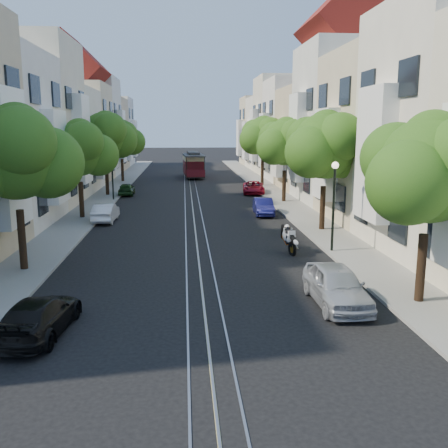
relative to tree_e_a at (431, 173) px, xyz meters
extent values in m
plane|color=black|center=(-7.26, 31.02, -4.40)|extent=(200.00, 200.00, 0.00)
cube|color=gray|center=(-0.01, 31.02, -4.34)|extent=(2.50, 80.00, 0.12)
cube|color=gray|center=(-14.51, 31.02, -4.34)|extent=(2.50, 80.00, 0.12)
cube|color=gray|center=(-7.81, 31.02, -4.39)|extent=(0.06, 80.00, 0.02)
cube|color=gray|center=(-7.26, 31.02, -4.39)|extent=(0.06, 80.00, 0.02)
cube|color=gray|center=(-6.71, 31.02, -4.39)|extent=(0.06, 80.00, 0.02)
cube|color=tan|center=(-7.26, 31.02, -4.40)|extent=(0.08, 80.00, 0.01)
cube|color=white|center=(0.94, 7.02, 0.22)|extent=(0.90, 3.04, 6.05)
cube|color=beige|center=(4.74, 15.02, 0.60)|extent=(7.00, 8.00, 10.00)
cube|color=white|center=(0.94, 15.02, -0.20)|extent=(0.90, 3.04, 5.50)
cube|color=silver|center=(4.74, 23.02, 1.60)|extent=(7.00, 8.00, 12.00)
cube|color=white|center=(0.94, 23.02, 0.64)|extent=(0.90, 3.04, 6.60)
cube|color=#C6B28C|center=(4.74, 31.02, 0.10)|extent=(7.00, 8.00, 9.00)
cube|color=white|center=(0.94, 31.02, -0.62)|extent=(0.90, 3.04, 4.95)
cube|color=white|center=(4.74, 39.02, 0.85)|extent=(7.00, 8.00, 10.50)
cube|color=white|center=(0.94, 39.02, 0.01)|extent=(0.90, 3.04, 5.78)
cube|color=beige|center=(4.74, 47.02, 1.35)|extent=(7.00, 8.00, 11.50)
cube|color=white|center=(0.94, 47.02, 0.43)|extent=(0.90, 3.04, 6.32)
cube|color=silver|center=(4.74, 55.02, 0.35)|extent=(7.00, 8.00, 9.50)
cube|color=white|center=(0.94, 55.02, -0.41)|extent=(0.90, 3.04, 5.23)
cube|color=beige|center=(4.74, 63.02, 0.60)|extent=(7.00, 8.00, 10.00)
cube|color=white|center=(0.94, 63.02, -0.20)|extent=(0.90, 3.04, 5.50)
cube|color=white|center=(-15.46, 7.02, 0.13)|extent=(0.90, 3.04, 5.93)
cube|color=white|center=(-15.46, 15.02, -0.28)|extent=(0.90, 3.04, 5.39)
cube|color=beige|center=(-19.26, 23.02, 1.48)|extent=(7.00, 8.00, 11.76)
cube|color=white|center=(-15.46, 23.02, 0.54)|extent=(0.90, 3.04, 6.47)
cube|color=silver|center=(-19.26, 31.02, 0.01)|extent=(7.00, 8.00, 8.82)
cube|color=white|center=(-15.46, 31.02, -0.69)|extent=(0.90, 3.04, 4.85)
cube|color=beige|center=(-19.26, 39.02, 0.75)|extent=(7.00, 8.00, 10.29)
cube|color=white|center=(-15.46, 39.02, -0.08)|extent=(0.90, 3.04, 5.66)
cube|color=silver|center=(-19.26, 47.02, 1.24)|extent=(7.00, 8.00, 11.27)
cube|color=white|center=(-15.46, 47.02, 0.34)|extent=(0.90, 3.04, 6.20)
cube|color=#C6B28C|center=(-19.26, 55.02, 0.26)|extent=(7.00, 8.00, 9.31)
cube|color=white|center=(-15.46, 55.02, -0.49)|extent=(0.90, 3.04, 5.12)
cube|color=white|center=(-19.26, 63.02, 0.50)|extent=(7.00, 8.00, 9.80)
cube|color=white|center=(-15.46, 63.02, -0.28)|extent=(0.90, 3.04, 5.39)
cylinder|color=black|center=(-0.06, 0.02, -3.14)|extent=(0.30, 0.30, 2.27)
sphere|color=#265415|center=(-0.06, 0.02, 0.08)|extent=(3.38, 3.38, 3.38)
sphere|color=#265415|center=(-1.01, -0.68, -0.22)|extent=(2.64, 2.64, 2.64)
sphere|color=#265415|center=(0.04, 0.12, 0.98)|extent=(2.03, 2.03, 2.03)
cylinder|color=black|center=(-0.06, 12.02, -3.05)|extent=(0.30, 0.30, 2.45)
sphere|color=#265415|center=(-0.06, 12.02, 0.41)|extent=(3.64, 3.64, 3.64)
sphere|color=#265415|center=(1.04, 12.52, 0.01)|extent=(2.91, 2.91, 2.91)
sphere|color=#265415|center=(-1.01, 11.32, 0.11)|extent=(2.84, 2.84, 2.84)
sphere|color=#265415|center=(0.04, 12.12, 1.31)|extent=(2.18, 2.18, 2.18)
cylinder|color=black|center=(-0.06, 23.02, -3.09)|extent=(0.30, 0.30, 2.38)
sphere|color=#265415|center=(-0.06, 23.02, 0.28)|extent=(3.54, 3.54, 3.54)
sphere|color=#265415|center=(1.04, 23.52, -0.12)|extent=(2.83, 2.83, 2.83)
sphere|color=#265415|center=(-1.01, 22.32, -0.02)|extent=(2.76, 2.76, 2.76)
sphere|color=#265415|center=(0.04, 23.12, 1.18)|extent=(2.12, 2.12, 2.12)
cylinder|color=black|center=(-0.06, 34.02, -3.02)|extent=(0.30, 0.30, 2.52)
sphere|color=#265415|center=(-0.06, 34.02, 0.55)|extent=(3.74, 3.74, 3.74)
sphere|color=#265415|center=(1.04, 34.52, 0.15)|extent=(3.00, 3.00, 3.00)
sphere|color=#265415|center=(-1.01, 33.32, 0.25)|extent=(2.92, 2.92, 2.92)
sphere|color=#265415|center=(0.04, 34.12, 1.45)|extent=(2.25, 2.25, 2.25)
cylinder|color=black|center=(-14.46, 5.02, -3.05)|extent=(0.30, 0.30, 2.45)
sphere|color=#265415|center=(-14.46, 5.02, 0.41)|extent=(3.64, 3.64, 3.64)
sphere|color=#265415|center=(-13.36, 5.52, 0.01)|extent=(2.91, 2.91, 2.91)
sphere|color=#265415|center=(-14.36, 5.12, 1.31)|extent=(2.18, 2.18, 2.18)
cylinder|color=black|center=(-14.46, 17.02, -3.14)|extent=(0.30, 0.30, 2.27)
sphere|color=#265415|center=(-14.46, 17.02, 0.08)|extent=(3.38, 3.38, 3.38)
sphere|color=#265415|center=(-13.36, 17.52, -0.32)|extent=(2.70, 2.70, 2.70)
sphere|color=#265415|center=(-15.41, 16.32, -0.22)|extent=(2.64, 2.64, 2.64)
sphere|color=#265415|center=(-14.36, 17.12, 0.98)|extent=(2.03, 2.03, 2.03)
cylinder|color=black|center=(-14.46, 28.02, -2.97)|extent=(0.30, 0.30, 2.62)
sphere|color=#265415|center=(-14.46, 28.02, 0.75)|extent=(3.90, 3.90, 3.90)
sphere|color=#265415|center=(-13.36, 28.52, 0.35)|extent=(3.12, 3.12, 3.12)
sphere|color=#265415|center=(-15.41, 27.32, 0.45)|extent=(3.04, 3.04, 3.04)
sphere|color=#265415|center=(-14.36, 28.12, 1.65)|extent=(2.34, 2.34, 2.34)
cylinder|color=black|center=(-14.46, 39.02, -3.09)|extent=(0.30, 0.30, 2.38)
sphere|color=#265415|center=(-14.46, 39.02, 0.28)|extent=(3.54, 3.54, 3.54)
sphere|color=#265415|center=(-13.36, 39.52, -0.12)|extent=(2.83, 2.83, 2.83)
sphere|color=#265415|center=(-15.41, 38.32, -0.02)|extent=(2.76, 2.76, 2.76)
sphere|color=#265415|center=(-14.36, 39.12, 1.18)|extent=(2.12, 2.12, 2.12)
cylinder|color=black|center=(-0.96, 7.02, -2.28)|extent=(0.12, 0.12, 4.00)
sphere|color=#FFF2CC|center=(-0.96, 7.02, -0.28)|extent=(0.32, 0.32, 0.32)
cylinder|color=black|center=(-13.56, 25.02, -2.28)|extent=(0.12, 0.12, 4.00)
sphere|color=#FFF2CC|center=(-13.56, 25.02, -0.28)|extent=(0.32, 0.32, 0.32)
torus|color=black|center=(-2.91, 6.75, -4.10)|extent=(0.28, 0.74, 0.73)
torus|color=black|center=(-3.15, 7.94, -3.52)|extent=(0.29, 0.72, 0.71)
ellipsoid|color=silver|center=(-3.02, 7.31, -3.64)|extent=(0.62, 1.06, 0.83)
ellipsoid|color=silver|center=(-2.98, 7.08, -3.44)|extent=(0.46, 0.60, 0.47)
cube|color=black|center=(-2.90, 6.68, -3.62)|extent=(0.31, 0.55, 0.33)
cube|color=silver|center=(-2.97, 7.05, -3.39)|extent=(0.42, 0.60, 0.27)
sphere|color=black|center=(-3.03, 7.36, -3.27)|extent=(0.26, 0.26, 0.26)
cube|color=black|center=(-6.76, 43.46, -4.00)|extent=(2.45, 7.24, 0.27)
cube|color=#4B0C14|center=(-6.76, 43.46, -2.93)|extent=(2.39, 4.57, 2.14)
cube|color=beige|center=(-6.76, 43.46, -2.12)|extent=(2.44, 4.62, 0.54)
cube|color=#2D2D30|center=(-6.76, 43.46, -1.77)|extent=(2.63, 7.25, 0.16)
cube|color=#2D2D30|center=(-6.76, 43.46, -1.54)|extent=(1.47, 4.08, 0.31)
imported|color=#A2A6AE|center=(-2.86, 0.17, -3.73)|extent=(1.63, 3.94, 1.34)
imported|color=#0E0F47|center=(-2.55, 17.54, -3.83)|extent=(1.35, 3.48, 1.13)
imported|color=maroon|center=(-1.71, 28.44, -3.85)|extent=(2.21, 4.13, 1.10)
imported|color=black|center=(-12.02, -1.56, -3.84)|extent=(1.92, 3.95, 1.11)
imported|color=silver|center=(-12.80, 15.93, -3.82)|extent=(1.32, 3.54, 1.16)
imported|color=#183816|center=(-12.86, 28.28, -3.86)|extent=(1.32, 3.20, 1.09)
camera|label=1|loc=(-7.84, -15.33, 1.44)|focal=40.00mm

